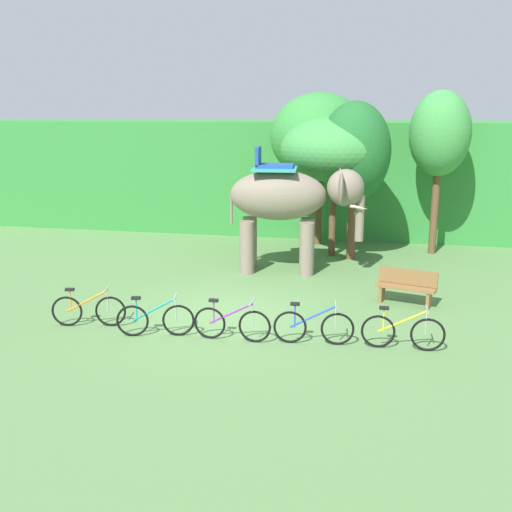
{
  "coord_description": "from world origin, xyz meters",
  "views": [
    {
      "loc": [
        3.48,
        -13.21,
        4.84
      ],
      "look_at": [
        0.52,
        1.0,
        1.3
      ],
      "focal_mm": 42.15,
      "sensor_mm": 36.0,
      "label": 1
    }
  ],
  "objects_px": {
    "bike_purple": "(232,323)",
    "bike_blue": "(313,327)",
    "tree_center": "(440,135)",
    "tree_left": "(319,137)",
    "wooden_bench": "(406,286)",
    "tree_far_left": "(354,152)",
    "tree_right": "(335,150)",
    "bike_orange": "(89,310)",
    "elephant": "(289,200)",
    "bike_yellow": "(403,332)",
    "bike_teal": "(155,319)"
  },
  "relations": [
    {
      "from": "tree_center",
      "to": "bike_blue",
      "type": "distance_m",
      "value": 10.31
    },
    {
      "from": "tree_right",
      "to": "tree_center",
      "type": "xyz_separation_m",
      "value": [
        3.38,
        1.04,
        0.47
      ]
    },
    {
      "from": "elephant",
      "to": "bike_purple",
      "type": "distance_m",
      "value": 6.2
    },
    {
      "from": "tree_center",
      "to": "bike_purple",
      "type": "xyz_separation_m",
      "value": [
        -4.83,
        -9.29,
        -3.65
      ]
    },
    {
      "from": "bike_blue",
      "to": "elephant",
      "type": "bearing_deg",
      "value": 103.84
    },
    {
      "from": "tree_right",
      "to": "tree_far_left",
      "type": "height_order",
      "value": "tree_far_left"
    },
    {
      "from": "tree_left",
      "to": "elephant",
      "type": "distance_m",
      "value": 4.43
    },
    {
      "from": "tree_center",
      "to": "bike_purple",
      "type": "bearing_deg",
      "value": -117.48
    },
    {
      "from": "bike_blue",
      "to": "wooden_bench",
      "type": "bearing_deg",
      "value": 57.72
    },
    {
      "from": "bike_orange",
      "to": "bike_teal",
      "type": "bearing_deg",
      "value": -9.14
    },
    {
      "from": "tree_far_left",
      "to": "wooden_bench",
      "type": "xyz_separation_m",
      "value": [
        1.64,
        -4.57,
        -3.03
      ]
    },
    {
      "from": "elephant",
      "to": "bike_blue",
      "type": "relative_size",
      "value": 2.46
    },
    {
      "from": "bike_orange",
      "to": "bike_blue",
      "type": "xyz_separation_m",
      "value": [
        5.16,
        -0.03,
        0.0
      ]
    },
    {
      "from": "tree_far_left",
      "to": "bike_orange",
      "type": "xyz_separation_m",
      "value": [
        -5.54,
        -7.72,
        -3.12
      ]
    },
    {
      "from": "tree_left",
      "to": "bike_blue",
      "type": "relative_size",
      "value": 3.19
    },
    {
      "from": "tree_right",
      "to": "tree_far_left",
      "type": "xyz_separation_m",
      "value": [
        0.66,
        -0.33,
        -0.05
      ]
    },
    {
      "from": "bike_purple",
      "to": "bike_blue",
      "type": "distance_m",
      "value": 1.75
    },
    {
      "from": "bike_purple",
      "to": "tree_left",
      "type": "bearing_deg",
      "value": 85.64
    },
    {
      "from": "bike_purple",
      "to": "wooden_bench",
      "type": "height_order",
      "value": "bike_purple"
    },
    {
      "from": "tree_left",
      "to": "elephant",
      "type": "bearing_deg",
      "value": -96.2
    },
    {
      "from": "bike_purple",
      "to": "bike_blue",
      "type": "height_order",
      "value": "same"
    },
    {
      "from": "tree_center",
      "to": "bike_orange",
      "type": "height_order",
      "value": "tree_center"
    },
    {
      "from": "tree_center",
      "to": "bike_purple",
      "type": "height_order",
      "value": "tree_center"
    },
    {
      "from": "bike_orange",
      "to": "bike_teal",
      "type": "xyz_separation_m",
      "value": [
        1.72,
        -0.28,
        0.0
      ]
    },
    {
      "from": "wooden_bench",
      "to": "bike_yellow",
      "type": "bearing_deg",
      "value": -93.24
    },
    {
      "from": "tree_far_left",
      "to": "elephant",
      "type": "relative_size",
      "value": 1.22
    },
    {
      "from": "tree_center",
      "to": "tree_left",
      "type": "bearing_deg",
      "value": 170.29
    },
    {
      "from": "tree_right",
      "to": "wooden_bench",
      "type": "relative_size",
      "value": 2.99
    },
    {
      "from": "bike_orange",
      "to": "bike_purple",
      "type": "xyz_separation_m",
      "value": [
        3.42,
        -0.19,
        0.0
      ]
    },
    {
      "from": "tree_left",
      "to": "bike_blue",
      "type": "xyz_separation_m",
      "value": [
        0.98,
        -9.83,
        -3.51
      ]
    },
    {
      "from": "tree_left",
      "to": "tree_far_left",
      "type": "height_order",
      "value": "tree_left"
    },
    {
      "from": "tree_center",
      "to": "wooden_bench",
      "type": "height_order",
      "value": "tree_center"
    },
    {
      "from": "bike_teal",
      "to": "bike_yellow",
      "type": "height_order",
      "value": "same"
    },
    {
      "from": "tree_far_left",
      "to": "bike_orange",
      "type": "relative_size",
      "value": 3.04
    },
    {
      "from": "tree_left",
      "to": "tree_far_left",
      "type": "relative_size",
      "value": 1.06
    },
    {
      "from": "tree_left",
      "to": "bike_yellow",
      "type": "xyz_separation_m",
      "value": [
        2.81,
        -9.75,
        -3.51
      ]
    },
    {
      "from": "bike_yellow",
      "to": "tree_center",
      "type": "bearing_deg",
      "value": 82.1
    },
    {
      "from": "elephant",
      "to": "bike_orange",
      "type": "height_order",
      "value": "elephant"
    },
    {
      "from": "tree_far_left",
      "to": "bike_yellow",
      "type": "height_order",
      "value": "tree_far_left"
    },
    {
      "from": "tree_left",
      "to": "bike_teal",
      "type": "xyz_separation_m",
      "value": [
        -2.46,
        -10.07,
        -3.51
      ]
    },
    {
      "from": "tree_far_left",
      "to": "tree_center",
      "type": "bearing_deg",
      "value": 26.87
    },
    {
      "from": "wooden_bench",
      "to": "tree_left",
      "type": "bearing_deg",
      "value": 114.23
    },
    {
      "from": "elephant",
      "to": "bike_teal",
      "type": "relative_size",
      "value": 2.51
    },
    {
      "from": "tree_right",
      "to": "bike_orange",
      "type": "relative_size",
      "value": 2.76
    },
    {
      "from": "tree_far_left",
      "to": "bike_blue",
      "type": "relative_size",
      "value": 3.0
    },
    {
      "from": "bike_blue",
      "to": "wooden_bench",
      "type": "distance_m",
      "value": 3.77
    },
    {
      "from": "bike_orange",
      "to": "bike_teal",
      "type": "height_order",
      "value": "same"
    },
    {
      "from": "tree_right",
      "to": "bike_blue",
      "type": "bearing_deg",
      "value": -87.97
    },
    {
      "from": "bike_orange",
      "to": "tree_center",
      "type": "bearing_deg",
      "value": 47.79
    },
    {
      "from": "elephant",
      "to": "bike_teal",
      "type": "xyz_separation_m",
      "value": [
        -2.02,
        -6.01,
        -1.82
      ]
    }
  ]
}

